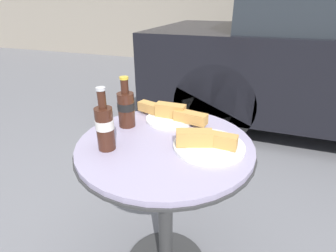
% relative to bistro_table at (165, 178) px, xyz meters
% --- Properties ---
extents(bistro_table, '(0.67, 0.67, 0.70)m').
position_rel_bistro_table_xyz_m(bistro_table, '(0.00, 0.00, 0.00)').
color(bistro_table, '#333333').
rests_on(bistro_table, ground_plane).
extents(cola_bottle_left, '(0.07, 0.07, 0.21)m').
position_rel_bistro_table_xyz_m(cola_bottle_left, '(-0.20, 0.08, 0.25)').
color(cola_bottle_left, '#3D1E14').
rests_on(cola_bottle_left, bistro_table).
extents(cola_bottle_right, '(0.06, 0.06, 0.23)m').
position_rel_bistro_table_xyz_m(cola_bottle_right, '(-0.18, -0.12, 0.26)').
color(cola_bottle_right, '#3D1E14').
rests_on(cola_bottle_right, bistro_table).
extents(lunch_plate_near, '(0.26, 0.26, 0.07)m').
position_rel_bistro_table_xyz_m(lunch_plate_near, '(0.16, 0.01, 0.19)').
color(lunch_plate_near, white).
rests_on(lunch_plate_near, bistro_table).
extents(lunch_plate_far, '(0.34, 0.21, 0.07)m').
position_rel_bistro_table_xyz_m(lunch_plate_far, '(-0.04, 0.19, 0.20)').
color(lunch_plate_far, white).
rests_on(lunch_plate_far, bistro_table).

